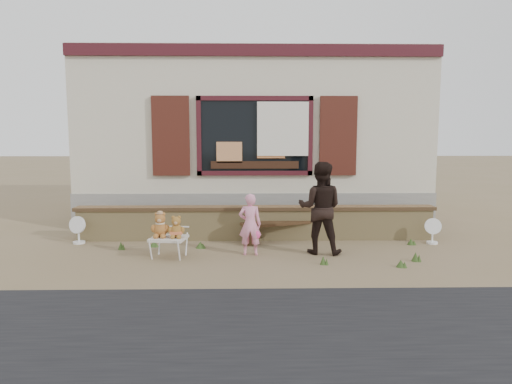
{
  "coord_description": "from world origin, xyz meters",
  "views": [
    {
      "loc": [
        -0.17,
        -7.92,
        2.04
      ],
      "look_at": [
        0.0,
        0.6,
        1.0
      ],
      "focal_mm": 32.0,
      "sensor_mm": 36.0,
      "label": 1
    }
  ],
  "objects_px": {
    "child": "(250,224)",
    "teddy_bear_left": "(160,224)",
    "folding_chair": "(169,239)",
    "adult": "(320,208)",
    "teddy_bear_right": "(176,226)",
    "bench": "(280,227)"
  },
  "relations": [
    {
      "from": "child",
      "to": "teddy_bear_left",
      "type": "bearing_deg",
      "value": 7.28
    },
    {
      "from": "teddy_bear_right",
      "to": "adult",
      "type": "relative_size",
      "value": 0.24
    },
    {
      "from": "folding_chair",
      "to": "teddy_bear_left",
      "type": "distance_m",
      "value": 0.28
    },
    {
      "from": "folding_chair",
      "to": "teddy_bear_right",
      "type": "relative_size",
      "value": 1.7
    },
    {
      "from": "teddy_bear_right",
      "to": "child",
      "type": "bearing_deg",
      "value": 16.55
    },
    {
      "from": "folding_chair",
      "to": "child",
      "type": "bearing_deg",
      "value": 14.9
    },
    {
      "from": "folding_chair",
      "to": "adult",
      "type": "height_order",
      "value": "adult"
    },
    {
      "from": "teddy_bear_right",
      "to": "teddy_bear_left",
      "type": "bearing_deg",
      "value": -180.0
    },
    {
      "from": "bench",
      "to": "child",
      "type": "xyz_separation_m",
      "value": [
        -0.6,
        -0.99,
        0.24
      ]
    },
    {
      "from": "teddy_bear_right",
      "to": "adult",
      "type": "distance_m",
      "value": 2.49
    },
    {
      "from": "bench",
      "to": "folding_chair",
      "type": "distance_m",
      "value": 2.28
    },
    {
      "from": "bench",
      "to": "teddy_bear_left",
      "type": "bearing_deg",
      "value": -172.29
    },
    {
      "from": "child",
      "to": "bench",
      "type": "bearing_deg",
      "value": -118.79
    },
    {
      "from": "bench",
      "to": "teddy_bear_left",
      "type": "relative_size",
      "value": 3.67
    },
    {
      "from": "bench",
      "to": "teddy_bear_left",
      "type": "height_order",
      "value": "teddy_bear_left"
    },
    {
      "from": "bench",
      "to": "child",
      "type": "relative_size",
      "value": 1.47
    },
    {
      "from": "folding_chair",
      "to": "teddy_bear_right",
      "type": "xyz_separation_m",
      "value": [
        0.14,
        -0.02,
        0.22
      ]
    },
    {
      "from": "teddy_bear_left",
      "to": "adult",
      "type": "xyz_separation_m",
      "value": [
        2.74,
        0.23,
        0.24
      ]
    },
    {
      "from": "bench",
      "to": "teddy_bear_left",
      "type": "distance_m",
      "value": 2.41
    },
    {
      "from": "folding_chair",
      "to": "child",
      "type": "height_order",
      "value": "child"
    },
    {
      "from": "folding_chair",
      "to": "adult",
      "type": "bearing_deg",
      "value": 14.0
    },
    {
      "from": "teddy_bear_left",
      "to": "adult",
      "type": "distance_m",
      "value": 2.76
    }
  ]
}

